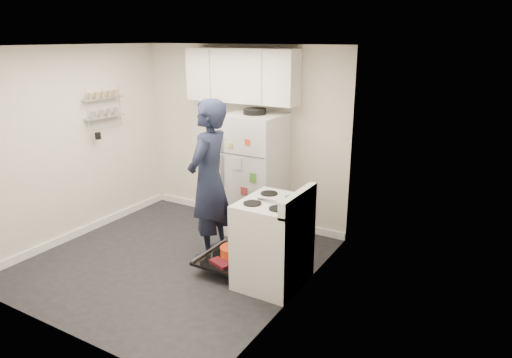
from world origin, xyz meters
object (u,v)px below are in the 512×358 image
Objects in this scene: refrigerator at (255,174)px; person at (209,181)px; electric_range at (272,243)px; open_oven_door at (229,255)px.

refrigerator is 0.91m from person.
refrigerator is at bearing 127.96° from electric_range.
electric_range is 1.44m from refrigerator.
person reaches higher than electric_range.
electric_range reaches higher than open_oven_door.
person is (-0.41, 0.21, 0.78)m from open_oven_door.
refrigerator reaches higher than electric_range.
open_oven_door is 0.36× the size of person.
person is at bearing -96.75° from refrigerator.
refrigerator is (-0.30, 1.11, 0.64)m from open_oven_door.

